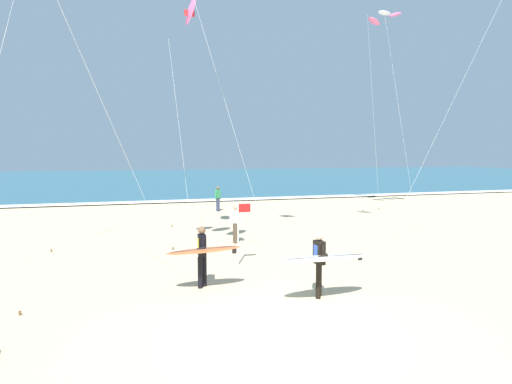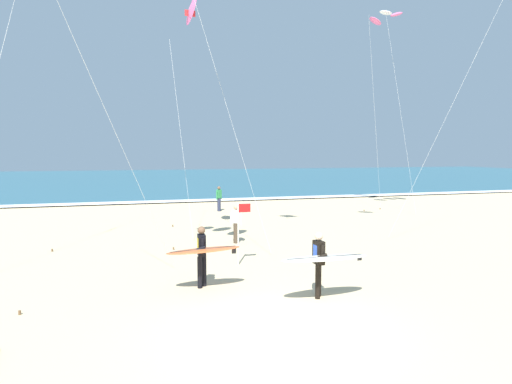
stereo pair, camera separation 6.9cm
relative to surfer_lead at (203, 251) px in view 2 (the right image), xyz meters
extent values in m
plane|color=#D1BA8E|center=(1.14, -3.10, -1.04)|extent=(160.00, 160.00, 0.00)
cube|color=#2D6075|center=(1.14, 50.71, -1.00)|extent=(160.00, 60.00, 0.08)
cube|color=white|center=(1.14, 21.01, -0.96)|extent=(160.00, 1.62, 0.01)
cylinder|color=black|center=(-0.07, 0.09, -0.60)|extent=(0.13, 0.13, 0.88)
cylinder|color=black|center=(0.08, 0.25, -0.60)|extent=(0.13, 0.13, 0.88)
cube|color=black|center=(0.00, 0.17, 0.14)|extent=(0.21, 0.34, 0.60)
cube|color=yellow|center=(-0.10, 0.17, 0.18)|extent=(0.02, 0.20, 0.32)
sphere|color=brown|center=(0.00, 0.17, 0.56)|extent=(0.21, 0.21, 0.21)
cylinder|color=black|center=(0.00, -0.06, 0.25)|extent=(0.09, 0.09, 0.26)
cylinder|color=black|center=(-0.06, -0.15, 0.12)|extent=(0.25, 0.08, 0.14)
cylinder|color=black|center=(0.01, 0.40, 0.10)|extent=(0.09, 0.09, 0.56)
ellipsoid|color=orange|center=(0.00, -0.19, 0.08)|extent=(2.00, 0.61, 0.15)
cube|color=#333333|center=(0.00, -0.19, 0.11)|extent=(1.75, 0.06, 0.08)
cube|color=#262628|center=(0.83, -0.20, 0.01)|extent=(0.12, 0.01, 0.14)
cylinder|color=black|center=(2.71, -1.58, -0.60)|extent=(0.13, 0.13, 0.88)
cylinder|color=black|center=(2.81, -1.41, -0.60)|extent=(0.13, 0.13, 0.88)
cube|color=black|center=(2.76, -1.49, 0.14)|extent=(0.22, 0.35, 0.60)
cube|color=blue|center=(2.65, -1.50, 0.18)|extent=(0.02, 0.20, 0.32)
sphere|color=beige|center=(2.76, -1.49, 0.56)|extent=(0.21, 0.21, 0.21)
cylinder|color=black|center=(2.77, -1.72, 0.25)|extent=(0.09, 0.09, 0.26)
cylinder|color=black|center=(2.72, -1.82, 0.12)|extent=(0.26, 0.09, 0.14)
cylinder|color=black|center=(2.75, -1.27, 0.10)|extent=(0.09, 0.09, 0.56)
ellipsoid|color=white|center=(2.78, -1.85, 0.08)|extent=(2.36, 0.71, 0.10)
cube|color=#333333|center=(2.78, -1.85, 0.11)|extent=(2.06, 0.13, 0.03)
cube|color=#262628|center=(3.76, -1.80, 0.01)|extent=(0.12, 0.02, 0.14)
cylinder|color=silver|center=(14.00, 11.74, 5.33)|extent=(0.66, 2.85, 12.55)
cylinder|color=brown|center=(13.68, 13.15, -0.99)|extent=(0.06, 0.06, 0.10)
cylinder|color=silver|center=(10.91, 3.34, 5.00)|extent=(4.34, 2.45, 11.88)
ellipsoid|color=pink|center=(13.99, 12.41, 11.15)|extent=(1.15, 0.82, 0.51)
ellipsoid|color=white|center=(13.72, 13.18, 11.46)|extent=(1.14, 0.82, 0.20)
ellipsoid|color=pink|center=(13.46, 13.96, 11.15)|extent=(1.15, 0.82, 0.51)
cylinder|color=silver|center=(12.97, 12.92, 5.05)|extent=(1.51, 0.53, 11.99)
cylinder|color=brown|center=(12.22, 12.66, -0.99)|extent=(0.06, 0.06, 0.10)
cone|color=pink|center=(0.57, 6.44, 8.41)|extent=(0.59, 1.26, 1.20)
cube|color=red|center=(0.57, 6.44, 8.27)|extent=(0.43, 0.08, 0.24)
cylinder|color=silver|center=(0.30, 8.32, 3.60)|extent=(0.55, 3.76, 9.09)
cylinder|color=brown|center=(0.03, 10.19, -0.99)|extent=(0.06, 0.06, 0.10)
cylinder|color=brown|center=(-4.81, 5.96, -0.99)|extent=(0.06, 0.06, 0.10)
cylinder|color=silver|center=(1.30, 4.08, 5.18)|extent=(3.36, 1.88, 12.25)
cylinder|color=brown|center=(-0.37, 5.01, -0.99)|extent=(0.06, 0.06, 0.10)
cylinder|color=silver|center=(-2.47, 0.78, 3.90)|extent=(3.78, 3.04, 9.69)
cylinder|color=brown|center=(-4.35, -0.73, -0.99)|extent=(0.06, 0.06, 0.10)
cylinder|color=#4C3D2D|center=(2.22, 5.56, -0.62)|extent=(0.22, 0.22, 0.84)
cube|color=white|center=(2.22, 5.56, 0.07)|extent=(0.37, 0.31, 0.54)
sphere|color=tan|center=(2.22, 5.56, 0.45)|extent=(0.20, 0.20, 0.20)
cylinder|color=white|center=(2.04, 5.65, -0.03)|extent=(0.08, 0.08, 0.50)
cylinder|color=white|center=(2.41, 5.46, -0.03)|extent=(0.08, 0.08, 0.50)
cylinder|color=#2D334C|center=(3.35, 15.20, -0.62)|extent=(0.22, 0.22, 0.84)
cube|color=#339351|center=(3.35, 15.20, 0.07)|extent=(0.36, 0.34, 0.54)
sphere|color=brown|center=(3.35, 15.20, 0.45)|extent=(0.20, 0.20, 0.20)
cylinder|color=#339351|center=(3.18, 15.08, -0.03)|extent=(0.08, 0.08, 0.50)
cylinder|color=#339351|center=(3.51, 15.33, -0.03)|extent=(0.08, 0.08, 0.50)
cylinder|color=silver|center=(1.52, 2.19, 0.01)|extent=(0.05, 0.05, 2.10)
cube|color=red|center=(1.74, 2.19, 0.86)|extent=(0.40, 0.02, 0.28)
camera|label=1|loc=(-1.76, -11.37, 2.68)|focal=29.99mm
camera|label=2|loc=(-1.69, -11.38, 2.68)|focal=29.99mm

